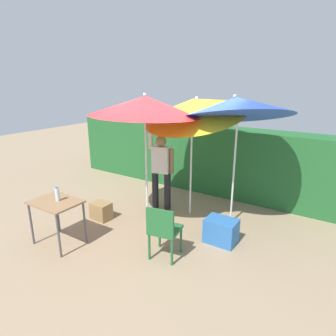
# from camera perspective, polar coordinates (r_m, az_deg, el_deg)

# --- Properties ---
(ground_plane) EXTENTS (24.00, 24.00, 0.00)m
(ground_plane) POSITION_cam_1_polar(r_m,az_deg,el_deg) (5.64, -1.69, -11.52)
(ground_plane) COLOR #9E8466
(hedge_row) EXTENTS (8.00, 0.70, 1.61)m
(hedge_row) POSITION_cam_1_polar(r_m,az_deg,el_deg) (7.23, 8.74, 1.70)
(hedge_row) COLOR #23602D
(hedge_row) RESTS_ON ground_plane
(umbrella_rainbow) EXTENTS (2.06, 2.00, 2.73)m
(umbrella_rainbow) POSITION_cam_1_polar(r_m,az_deg,el_deg) (5.29, 13.29, 11.62)
(umbrella_rainbow) COLOR silver
(umbrella_rainbow) RESTS_ON ground_plane
(umbrella_orange) EXTENTS (1.99, 1.97, 2.66)m
(umbrella_orange) POSITION_cam_1_polar(r_m,az_deg,el_deg) (5.52, 5.21, 11.73)
(umbrella_orange) COLOR silver
(umbrella_orange) RESTS_ON ground_plane
(umbrella_yellow) EXTENTS (1.97, 1.98, 2.48)m
(umbrella_yellow) POSITION_cam_1_polar(r_m,az_deg,el_deg) (5.15, -4.58, 12.10)
(umbrella_yellow) COLOR silver
(umbrella_yellow) RESTS_ON ground_plane
(person_vendor) EXTENTS (0.56, 0.30, 1.88)m
(person_vendor) POSITION_cam_1_polar(r_m,az_deg,el_deg) (6.07, -1.37, 0.19)
(person_vendor) COLOR black
(person_vendor) RESTS_ON ground_plane
(chair_plastic) EXTENTS (0.51, 0.51, 0.89)m
(chair_plastic) POSITION_cam_1_polar(r_m,az_deg,el_deg) (4.51, -0.90, -11.91)
(chair_plastic) COLOR #236633
(chair_plastic) RESTS_ON ground_plane
(cooler_box) EXTENTS (0.53, 0.38, 0.42)m
(cooler_box) POSITION_cam_1_polar(r_m,az_deg,el_deg) (5.15, 10.42, -12.10)
(cooler_box) COLOR #2D6BB7
(cooler_box) RESTS_ON ground_plane
(crate_cardboard) EXTENTS (0.38, 0.29, 0.35)m
(crate_cardboard) POSITION_cam_1_polar(r_m,az_deg,el_deg) (6.01, -13.05, -8.25)
(crate_cardboard) COLOR #9E7A4C
(crate_cardboard) RESTS_ON ground_plane
(folding_table) EXTENTS (0.80, 0.60, 0.78)m
(folding_table) POSITION_cam_1_polar(r_m,az_deg,el_deg) (5.17, -21.22, -7.13)
(folding_table) COLOR #4C4C51
(folding_table) RESTS_ON ground_plane
(bottle_water) EXTENTS (0.07, 0.07, 0.24)m
(bottle_water) POSITION_cam_1_polar(r_m,az_deg,el_deg) (5.09, -21.01, -4.87)
(bottle_water) COLOR silver
(bottle_water) RESTS_ON folding_table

